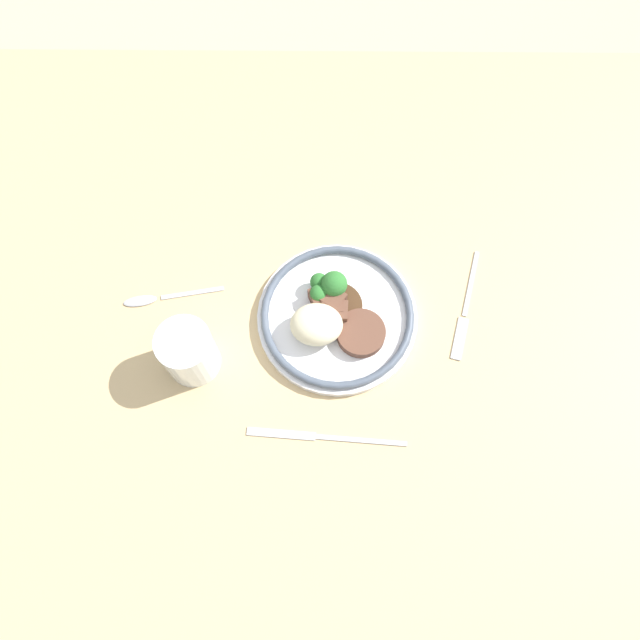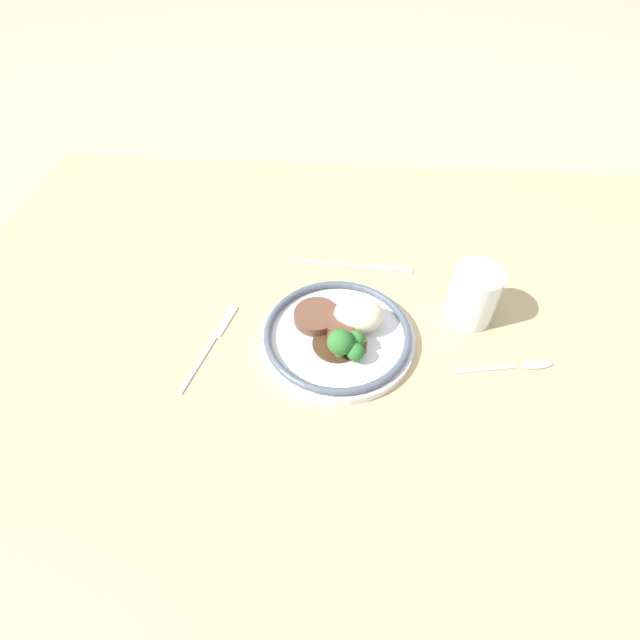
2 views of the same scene
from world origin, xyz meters
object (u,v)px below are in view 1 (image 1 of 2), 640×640
(plate, at_px, (335,317))
(knife, at_px, (320,437))
(spoon, at_px, (153,299))
(fork, at_px, (464,315))
(juice_glass, at_px, (189,353))

(plate, distance_m, knife, 0.18)
(plate, height_order, spoon, plate)
(fork, height_order, knife, same)
(plate, xyz_separation_m, juice_glass, (0.21, 0.07, 0.03))
(juice_glass, distance_m, knife, 0.23)
(plate, bearing_deg, juice_glass, 17.42)
(plate, bearing_deg, fork, -176.41)
(fork, bearing_deg, juice_glass, -64.45)
(juice_glass, relative_size, spoon, 0.61)
(juice_glass, relative_size, fork, 0.52)
(plate, xyz_separation_m, spoon, (0.29, -0.04, -0.02))
(knife, bearing_deg, plate, -92.47)
(spoon, bearing_deg, fork, 167.25)
(knife, bearing_deg, fork, -135.12)
(knife, relative_size, spoon, 1.47)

